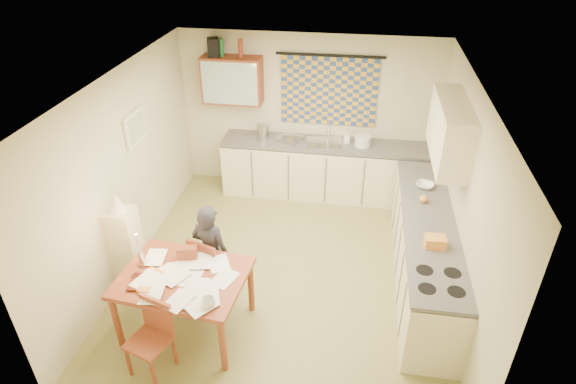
% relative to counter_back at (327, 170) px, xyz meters
% --- Properties ---
extents(floor, '(4.00, 4.50, 0.02)m').
position_rel_counter_back_xyz_m(floor, '(-0.35, -1.95, -0.46)').
color(floor, olive).
rests_on(floor, ground).
extents(ceiling, '(4.00, 4.50, 0.02)m').
position_rel_counter_back_xyz_m(ceiling, '(-0.35, -1.95, 2.06)').
color(ceiling, white).
rests_on(ceiling, floor).
extents(wall_back, '(4.00, 0.02, 2.50)m').
position_rel_counter_back_xyz_m(wall_back, '(-0.35, 0.31, 0.80)').
color(wall_back, beige).
rests_on(wall_back, floor).
extents(wall_front, '(4.00, 0.02, 2.50)m').
position_rel_counter_back_xyz_m(wall_front, '(-0.35, -4.21, 0.80)').
color(wall_front, beige).
rests_on(wall_front, floor).
extents(wall_left, '(0.02, 4.50, 2.50)m').
position_rel_counter_back_xyz_m(wall_left, '(-2.36, -1.95, 0.80)').
color(wall_left, beige).
rests_on(wall_left, floor).
extents(wall_right, '(0.02, 4.50, 2.50)m').
position_rel_counter_back_xyz_m(wall_right, '(1.66, -1.95, 0.80)').
color(wall_right, beige).
rests_on(wall_right, floor).
extents(window_blind, '(1.45, 0.03, 1.05)m').
position_rel_counter_back_xyz_m(window_blind, '(-0.05, 0.27, 1.20)').
color(window_blind, navy).
rests_on(window_blind, wall_back).
extents(curtain_rod, '(1.60, 0.04, 0.04)m').
position_rel_counter_back_xyz_m(curtain_rod, '(-0.05, 0.25, 1.75)').
color(curtain_rod, black).
rests_on(curtain_rod, wall_back).
extents(wall_cabinet, '(0.90, 0.34, 0.70)m').
position_rel_counter_back_xyz_m(wall_cabinet, '(-1.50, 0.13, 1.35)').
color(wall_cabinet, maroon).
rests_on(wall_cabinet, wall_back).
extents(wall_cabinet_glass, '(0.84, 0.02, 0.64)m').
position_rel_counter_back_xyz_m(wall_cabinet_glass, '(-1.50, -0.04, 1.35)').
color(wall_cabinet_glass, '#99B2A5').
rests_on(wall_cabinet_glass, wall_back).
extents(upper_cabinet_right, '(0.34, 1.30, 0.70)m').
position_rel_counter_back_xyz_m(upper_cabinet_right, '(1.48, -1.40, 1.40)').
color(upper_cabinet_right, beige).
rests_on(upper_cabinet_right, wall_right).
extents(framed_print, '(0.04, 0.50, 0.40)m').
position_rel_counter_back_xyz_m(framed_print, '(-2.32, -1.55, 1.25)').
color(framed_print, white).
rests_on(framed_print, wall_left).
extents(print_canvas, '(0.01, 0.42, 0.32)m').
position_rel_counter_back_xyz_m(print_canvas, '(-2.30, -1.55, 1.25)').
color(print_canvas, beige).
rests_on(print_canvas, wall_left).
extents(counter_back, '(3.30, 0.62, 0.92)m').
position_rel_counter_back_xyz_m(counter_back, '(0.00, 0.00, 0.00)').
color(counter_back, beige).
rests_on(counter_back, floor).
extents(counter_right, '(0.62, 2.95, 0.92)m').
position_rel_counter_back_xyz_m(counter_right, '(1.35, -1.88, -0.00)').
color(counter_right, beige).
rests_on(counter_right, floor).
extents(stove, '(0.59, 0.59, 0.91)m').
position_rel_counter_back_xyz_m(stove, '(1.35, -2.94, 0.00)').
color(stove, white).
rests_on(stove, floor).
extents(sink, '(0.63, 0.55, 0.10)m').
position_rel_counter_back_xyz_m(sink, '(-0.05, 0.00, 0.43)').
color(sink, silver).
rests_on(sink, counter_back).
extents(tap, '(0.04, 0.04, 0.28)m').
position_rel_counter_back_xyz_m(tap, '(-0.02, 0.18, 0.61)').
color(tap, silver).
rests_on(tap, counter_back).
extents(dish_rack, '(0.44, 0.41, 0.06)m').
position_rel_counter_back_xyz_m(dish_rack, '(-0.60, 0.00, 0.50)').
color(dish_rack, silver).
rests_on(dish_rack, counter_back).
extents(kettle, '(0.18, 0.18, 0.24)m').
position_rel_counter_back_xyz_m(kettle, '(-1.02, 0.00, 0.59)').
color(kettle, silver).
rests_on(kettle, counter_back).
extents(mixing_bowl, '(0.30, 0.30, 0.16)m').
position_rel_counter_back_xyz_m(mixing_bowl, '(0.52, 0.00, 0.55)').
color(mixing_bowl, white).
rests_on(mixing_bowl, counter_back).
extents(soap_bottle, '(0.12, 0.12, 0.19)m').
position_rel_counter_back_xyz_m(soap_bottle, '(0.27, 0.05, 0.56)').
color(soap_bottle, white).
rests_on(soap_bottle, counter_back).
extents(bowl, '(0.39, 0.39, 0.06)m').
position_rel_counter_back_xyz_m(bowl, '(1.35, -1.12, 0.50)').
color(bowl, white).
rests_on(bowl, counter_right).
extents(orange_bag, '(0.23, 0.17, 0.12)m').
position_rel_counter_back_xyz_m(orange_bag, '(1.35, -2.38, 0.53)').
color(orange_bag, orange).
rests_on(orange_bag, counter_right).
extents(fruit_orange, '(0.10, 0.10, 0.10)m').
position_rel_counter_back_xyz_m(fruit_orange, '(1.30, -1.50, 0.52)').
color(fruit_orange, orange).
rests_on(fruit_orange, counter_right).
extents(speaker, '(0.21, 0.24, 0.26)m').
position_rel_counter_back_xyz_m(speaker, '(-1.76, 0.13, 1.83)').
color(speaker, black).
rests_on(speaker, wall_cabinet).
extents(bottle_green, '(0.07, 0.07, 0.26)m').
position_rel_counter_back_xyz_m(bottle_green, '(-1.63, 0.13, 1.83)').
color(bottle_green, '#195926').
rests_on(bottle_green, wall_cabinet).
extents(bottle_brown, '(0.08, 0.08, 0.26)m').
position_rel_counter_back_xyz_m(bottle_brown, '(-1.35, 0.13, 1.83)').
color(bottle_brown, maroon).
rests_on(bottle_brown, wall_cabinet).
extents(dining_table, '(1.40, 1.12, 0.75)m').
position_rel_counter_back_xyz_m(dining_table, '(-1.27, -3.08, -0.07)').
color(dining_table, maroon).
rests_on(dining_table, floor).
extents(chair_far, '(0.49, 0.49, 0.86)m').
position_rel_counter_back_xyz_m(chair_far, '(-1.15, -2.52, -0.18)').
color(chair_far, maroon).
rests_on(chair_far, floor).
extents(chair_near, '(0.47, 0.47, 0.83)m').
position_rel_counter_back_xyz_m(chair_near, '(-1.44, -3.68, -0.19)').
color(chair_near, maroon).
rests_on(chair_near, floor).
extents(person, '(0.59, 0.50, 1.27)m').
position_rel_counter_back_xyz_m(person, '(-1.14, -2.53, 0.19)').
color(person, black).
rests_on(person, floor).
extents(shelf_stand, '(0.32, 0.30, 1.11)m').
position_rel_counter_back_xyz_m(shelf_stand, '(-2.19, -2.53, 0.10)').
color(shelf_stand, beige).
rests_on(shelf_stand, floor).
extents(lampshade, '(0.20, 0.20, 0.22)m').
position_rel_counter_back_xyz_m(lampshade, '(-2.19, -2.53, 0.77)').
color(lampshade, white).
rests_on(lampshade, shelf_stand).
extents(letter_rack, '(0.24, 0.14, 0.16)m').
position_rel_counter_back_xyz_m(letter_rack, '(-1.30, -2.81, 0.38)').
color(letter_rack, maroon).
rests_on(letter_rack, dining_table).
extents(mug, '(0.16, 0.16, 0.11)m').
position_rel_counter_back_xyz_m(mug, '(-0.86, -3.48, 0.35)').
color(mug, white).
rests_on(mug, dining_table).
extents(magazine, '(0.26, 0.31, 0.02)m').
position_rel_counter_back_xyz_m(magazine, '(-1.77, -3.27, 0.31)').
color(magazine, maroon).
rests_on(magazine, dining_table).
extents(book, '(0.33, 0.36, 0.02)m').
position_rel_counter_back_xyz_m(book, '(-1.68, -3.14, 0.31)').
color(book, orange).
rests_on(book, dining_table).
extents(orange_box, '(0.12, 0.08, 0.04)m').
position_rel_counter_back_xyz_m(orange_box, '(-1.57, -3.37, 0.32)').
color(orange_box, orange).
rests_on(orange_box, dining_table).
extents(eyeglasses, '(0.13, 0.05, 0.02)m').
position_rel_counter_back_xyz_m(eyeglasses, '(-1.14, -3.43, 0.31)').
color(eyeglasses, black).
rests_on(eyeglasses, dining_table).
extents(candle_holder, '(0.07, 0.07, 0.18)m').
position_rel_counter_back_xyz_m(candle_holder, '(-1.75, -3.00, 0.39)').
color(candle_holder, silver).
rests_on(candle_holder, dining_table).
extents(candle, '(0.03, 0.03, 0.22)m').
position_rel_counter_back_xyz_m(candle, '(-1.77, -2.96, 0.59)').
color(candle, white).
rests_on(candle, dining_table).
extents(candle_flame, '(0.02, 0.02, 0.02)m').
position_rel_counter_back_xyz_m(candle_flame, '(-1.76, -2.99, 0.71)').
color(candle_flame, '#FFCC66').
rests_on(candle_flame, dining_table).
extents(papers, '(1.11, 1.02, 0.03)m').
position_rel_counter_back_xyz_m(papers, '(-1.22, -3.17, 0.31)').
color(papers, white).
rests_on(papers, dining_table).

